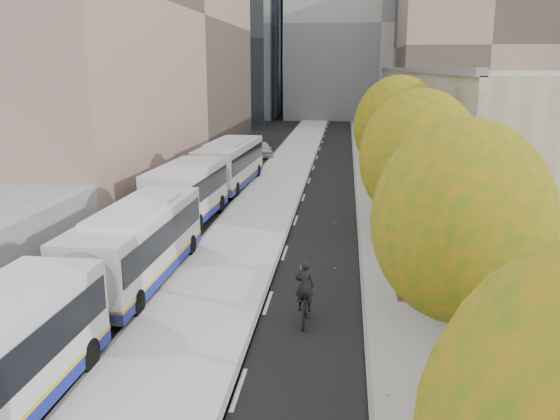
# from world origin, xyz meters

# --- Properties ---
(bus_platform) EXTENTS (4.25, 150.00, 0.15)m
(bus_platform) POSITION_xyz_m (-3.88, 35.00, 0.07)
(bus_platform) COLOR silver
(bus_platform) RESTS_ON ground
(sidewalk) EXTENTS (4.75, 150.00, 0.08)m
(sidewalk) POSITION_xyz_m (4.12, 35.00, 0.04)
(sidewalk) COLOR gray
(sidewalk) RESTS_ON ground
(building_tan) EXTENTS (18.00, 92.00, 8.00)m
(building_tan) POSITION_xyz_m (15.50, 64.00, 4.00)
(building_tan) COLOR gray
(building_tan) RESTS_ON ground
(building_midrise) EXTENTS (24.00, 46.00, 25.00)m
(building_midrise) POSITION_xyz_m (-22.50, 41.00, 12.50)
(building_midrise) COLOR gray
(building_midrise) RESTS_ON ground
(building_far_block) EXTENTS (30.00, 18.00, 30.00)m
(building_far_block) POSITION_xyz_m (6.00, 96.00, 15.00)
(building_far_block) COLOR #9E9992
(building_far_block) RESTS_ON ground
(bus_shelter) EXTENTS (1.90, 4.40, 2.53)m
(bus_shelter) POSITION_xyz_m (5.69, 10.96, 2.19)
(bus_shelter) COLOR #383A3F
(bus_shelter) RESTS_ON sidewalk
(tree_b) EXTENTS (4.00, 4.00, 6.97)m
(tree_b) POSITION_xyz_m (3.60, 5.00, 5.04)
(tree_b) COLOR black
(tree_b) RESTS_ON sidewalk
(tree_c) EXTENTS (4.20, 4.20, 7.28)m
(tree_c) POSITION_xyz_m (3.60, 13.00, 5.25)
(tree_c) COLOR black
(tree_c) RESTS_ON sidewalk
(tree_d) EXTENTS (4.40, 4.40, 7.60)m
(tree_d) POSITION_xyz_m (3.60, 22.00, 5.47)
(tree_d) COLOR black
(tree_d) RESTS_ON sidewalk
(bus_near) EXTENTS (2.82, 17.53, 2.92)m
(bus_near) POSITION_xyz_m (-7.12, 9.72, 1.59)
(bus_near) COLOR silver
(bus_near) RESTS_ON ground
(bus_far) EXTENTS (3.62, 18.93, 3.14)m
(bus_far) POSITION_xyz_m (-7.33, 28.88, 1.71)
(bus_far) COLOR silver
(bus_far) RESTS_ON ground
(cyclist) EXTENTS (0.65, 1.75, 2.24)m
(cyclist) POSITION_xyz_m (-0.21, 10.33, 0.83)
(cyclist) COLOR black
(cyclist) RESTS_ON ground
(distant_car) EXTENTS (2.80, 4.55, 1.44)m
(distant_car) POSITION_xyz_m (-6.91, 47.86, 0.72)
(distant_car) COLOR #BCBCBC
(distant_car) RESTS_ON ground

